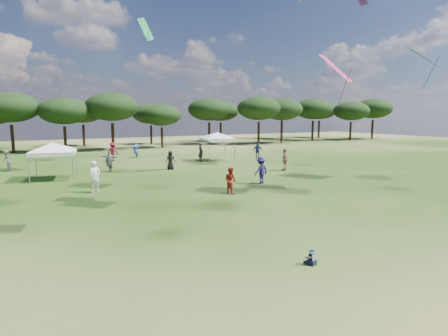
# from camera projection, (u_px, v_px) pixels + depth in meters

# --- Properties ---
(ground) EXTENTS (140.00, 140.00, 0.00)m
(ground) POSITION_uv_depth(u_px,v_px,m) (365.00, 290.00, 10.01)
(ground) COLOR #2F4E17
(ground) RESTS_ON ground
(tree_line) EXTENTS (108.78, 17.63, 7.77)m
(tree_line) POSITION_uv_depth(u_px,v_px,m) (100.00, 109.00, 51.46)
(tree_line) COLOR black
(tree_line) RESTS_ON ground
(tent_left) EXTENTS (5.90, 5.90, 2.98)m
(tent_left) POSITION_uv_depth(u_px,v_px,m) (53.00, 144.00, 26.81)
(tent_left) COLOR gray
(tent_left) RESTS_ON ground
(tent_right) EXTENTS (5.80, 5.80, 3.21)m
(tent_right) POSITION_uv_depth(u_px,v_px,m) (217.00, 133.00, 37.88)
(tent_right) COLOR gray
(tent_right) RESTS_ON ground
(toddler) EXTENTS (0.36, 0.40, 0.51)m
(toddler) POSITION_uv_depth(u_px,v_px,m) (312.00, 258.00, 11.69)
(toddler) COLOR black
(toddler) RESTS_ON ground
(festival_crowd) EXTENTS (30.00, 22.88, 1.92)m
(festival_crowd) POSITION_uv_depth(u_px,v_px,m) (125.00, 161.00, 30.74)
(festival_crowd) COLOR #16244F
(festival_crowd) RESTS_ON ground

